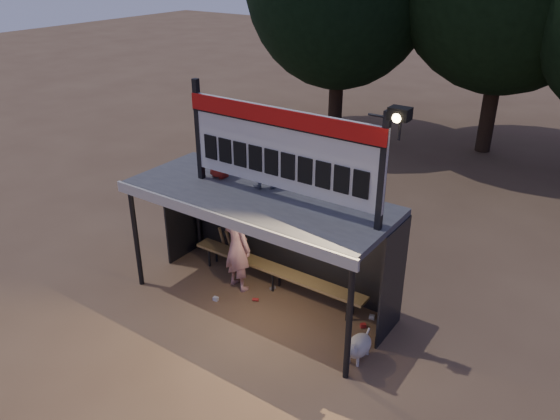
% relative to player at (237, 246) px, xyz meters
% --- Properties ---
extents(ground, '(80.00, 80.00, 0.00)m').
position_rel_player_xyz_m(ground, '(0.67, -0.17, -0.95)').
color(ground, brown).
rests_on(ground, ground).
extents(player, '(0.77, 0.59, 1.90)m').
position_rel_player_xyz_m(player, '(0.00, 0.00, 0.00)').
color(player, silver).
rests_on(player, ground).
extents(child_a, '(0.70, 0.68, 1.13)m').
position_rel_player_xyz_m(child_a, '(0.52, 0.14, 1.94)').
color(child_a, gray).
rests_on(child_a, dugout_shelter).
extents(child_b, '(0.53, 0.38, 0.99)m').
position_rel_player_xyz_m(child_b, '(-0.43, 0.07, 1.87)').
color(child_b, maroon).
rests_on(child_b, dugout_shelter).
extents(dugout_shelter, '(5.10, 2.08, 2.32)m').
position_rel_player_xyz_m(dugout_shelter, '(0.67, 0.08, 0.90)').
color(dugout_shelter, '#424244').
rests_on(dugout_shelter, ground).
extents(scoreboard_assembly, '(4.10, 0.27, 1.99)m').
position_rel_player_xyz_m(scoreboard_assembly, '(1.23, -0.18, 2.37)').
color(scoreboard_assembly, black).
rests_on(scoreboard_assembly, dugout_shelter).
extents(bench, '(4.00, 0.35, 0.48)m').
position_rel_player_xyz_m(bench, '(0.67, 0.38, -0.52)').
color(bench, olive).
rests_on(bench, ground).
extents(dog, '(0.36, 0.81, 0.49)m').
position_rel_player_xyz_m(dog, '(3.04, -0.59, -0.67)').
color(dog, beige).
rests_on(dog, ground).
extents(bats, '(0.68, 0.35, 0.84)m').
position_rel_player_xyz_m(bats, '(-0.64, 0.65, -0.52)').
color(bats, olive).
rests_on(bats, ground).
extents(litter, '(2.92, 1.31, 0.08)m').
position_rel_player_xyz_m(litter, '(1.35, 0.05, -0.91)').
color(litter, '#B01F1E').
rests_on(litter, ground).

